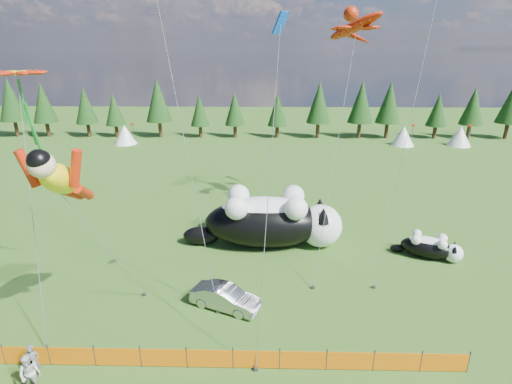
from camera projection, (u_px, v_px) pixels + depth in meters
The scene contains 13 objects.
ground at pixel (218, 323), 20.13m from camera, with size 160.00×160.00×0.00m, color #163609.
safety_fence at pixel (210, 358), 17.14m from camera, with size 22.06×0.06×1.10m.
tree_line at pixel (250, 112), 61.13m from camera, with size 90.00×4.00×8.00m, color black, non-canonical shape.
festival_tents at pixel (326, 135), 57.06m from camera, with size 50.00×3.20×2.80m, color white, non-canonical shape.
cat_large at pixel (272, 220), 27.60m from camera, with size 11.12×3.98×4.02m.
cat_small at pixel (431, 247), 26.23m from camera, with size 4.31×2.75×1.63m.
car at pixel (225, 298), 21.15m from camera, with size 1.31×3.75×1.24m, color #ACACB1.
spectator_a at pixel (33, 362), 16.55m from camera, with size 0.58×0.38×1.60m, color #56555A.
spectator_b at pixel (30, 374), 15.84m from camera, with size 0.85×0.50×1.75m, color beige.
superhero_kite at pixel (61, 179), 16.80m from camera, with size 4.46×5.59×10.11m.
gecko_kite at pixel (355, 26), 28.09m from camera, with size 6.88×14.21×18.25m.
flower_kite at pixel (18, 76), 19.47m from camera, with size 3.93×7.16×13.17m.
diamond_kite_c at pixel (279, 38), 14.47m from camera, with size 1.28×2.67×14.74m.
Camera 1 is at (2.30, -16.66, 13.04)m, focal length 28.00 mm.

